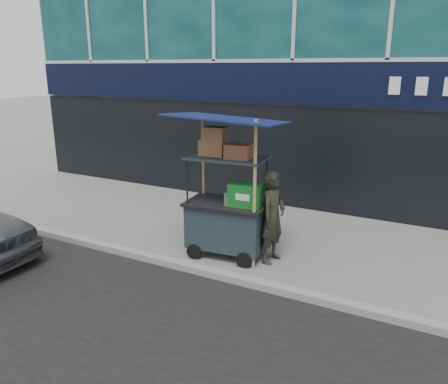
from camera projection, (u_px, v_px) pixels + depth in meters
The scene contains 4 objects.
ground at pixel (207, 269), 7.33m from camera, with size 80.00×80.00×0.00m, color slate.
curb at pixel (200, 270), 7.14m from camera, with size 80.00×0.18×0.12m, color gray.
vendor_cart at pixel (228, 207), 7.65m from camera, with size 2.01×1.50×2.55m.
vendor_man at pixel (273, 217), 7.42m from camera, with size 0.59×0.39×1.61m, color black.
Camera 1 is at (3.39, -5.77, 3.26)m, focal length 35.00 mm.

